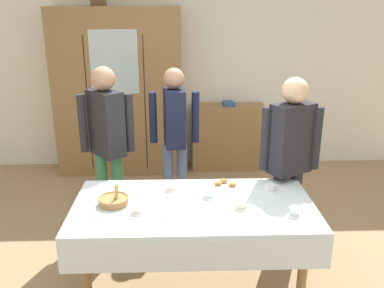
# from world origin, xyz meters

# --- Properties ---
(ground_plane) EXTENTS (12.00, 12.00, 0.00)m
(ground_plane) POSITION_xyz_m (0.00, 0.00, 0.00)
(ground_plane) COLOR #997A56
(ground_plane) RESTS_ON ground
(back_wall) EXTENTS (6.40, 0.10, 2.70)m
(back_wall) POSITION_xyz_m (0.00, 2.65, 1.35)
(back_wall) COLOR silver
(back_wall) RESTS_ON ground
(dining_table) EXTENTS (1.85, 0.94, 0.76)m
(dining_table) POSITION_xyz_m (0.00, -0.23, 0.66)
(dining_table) COLOR olive
(dining_table) RESTS_ON ground
(wall_cabinet) EXTENTS (1.65, 0.46, 2.18)m
(wall_cabinet) POSITION_xyz_m (-0.90, 2.35, 1.09)
(wall_cabinet) COLOR olive
(wall_cabinet) RESTS_ON ground
(bookshelf_low) EXTENTS (0.98, 0.35, 0.90)m
(bookshelf_low) POSITION_xyz_m (0.56, 2.41, 0.45)
(bookshelf_low) COLOR olive
(bookshelf_low) RESTS_ON ground
(book_stack) EXTENTS (0.16, 0.21, 0.06)m
(book_stack) POSITION_xyz_m (0.56, 2.41, 0.92)
(book_stack) COLOR #2D5184
(book_stack) RESTS_ON bookshelf_low
(tea_cup_mid_right) EXTENTS (0.13, 0.13, 0.06)m
(tea_cup_mid_right) POSITION_xyz_m (0.36, -0.27, 0.78)
(tea_cup_mid_right) COLOR white
(tea_cup_mid_right) RESTS_ON dining_table
(tea_cup_far_left) EXTENTS (0.13, 0.13, 0.06)m
(tea_cup_far_left) POSITION_xyz_m (-0.41, -0.32, 0.78)
(tea_cup_far_left) COLOR white
(tea_cup_far_left) RESTS_ON dining_table
(tea_cup_back_edge) EXTENTS (0.13, 0.13, 0.06)m
(tea_cup_back_edge) POSITION_xyz_m (0.63, 0.01, 0.78)
(tea_cup_back_edge) COLOR white
(tea_cup_back_edge) RESTS_ON dining_table
(tea_cup_mid_left) EXTENTS (0.13, 0.13, 0.06)m
(tea_cup_mid_left) POSITION_xyz_m (0.12, -0.09, 0.78)
(tea_cup_mid_left) COLOR white
(tea_cup_mid_left) RESTS_ON dining_table
(tea_cup_center) EXTENTS (0.13, 0.13, 0.06)m
(tea_cup_center) POSITION_xyz_m (-0.18, 0.06, 0.78)
(tea_cup_center) COLOR white
(tea_cup_center) RESTS_ON dining_table
(tea_cup_near_right) EXTENTS (0.13, 0.13, 0.06)m
(tea_cup_near_right) POSITION_xyz_m (0.73, -0.40, 0.78)
(tea_cup_near_right) COLOR white
(tea_cup_near_right) RESTS_ON dining_table
(bread_basket) EXTENTS (0.24, 0.24, 0.16)m
(bread_basket) POSITION_xyz_m (-0.61, -0.18, 0.79)
(bread_basket) COLOR #9E7542
(bread_basket) RESTS_ON dining_table
(pastry_plate) EXTENTS (0.28, 0.28, 0.05)m
(pastry_plate) POSITION_xyz_m (0.27, 0.11, 0.77)
(pastry_plate) COLOR white
(pastry_plate) RESTS_ON dining_table
(spoon_near_right) EXTENTS (0.12, 0.02, 0.01)m
(spoon_near_right) POSITION_xyz_m (-0.31, 0.11, 0.76)
(spoon_near_right) COLOR silver
(spoon_near_right) RESTS_ON dining_table
(spoon_mid_left) EXTENTS (0.12, 0.02, 0.01)m
(spoon_mid_left) POSITION_xyz_m (-0.71, -0.39, 0.76)
(spoon_mid_left) COLOR silver
(spoon_mid_left) RESTS_ON dining_table
(spoon_center) EXTENTS (0.12, 0.02, 0.01)m
(spoon_center) POSITION_xyz_m (-0.24, -0.47, 0.76)
(spoon_center) COLOR silver
(spoon_center) RESTS_ON dining_table
(person_near_right_end) EXTENTS (0.52, 0.38, 1.60)m
(person_near_right_end) POSITION_xyz_m (-0.16, 1.10, 0.97)
(person_near_right_end) COLOR slate
(person_near_right_end) RESTS_ON ground
(person_by_cabinet) EXTENTS (0.52, 0.35, 1.65)m
(person_by_cabinet) POSITION_xyz_m (0.85, 0.28, 1.00)
(person_by_cabinet) COLOR #232328
(person_by_cabinet) RESTS_ON ground
(person_behind_table_left) EXTENTS (0.52, 0.40, 1.68)m
(person_behind_table_left) POSITION_xyz_m (-0.80, 0.74, 1.02)
(person_behind_table_left) COLOR #33704C
(person_behind_table_left) RESTS_ON ground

